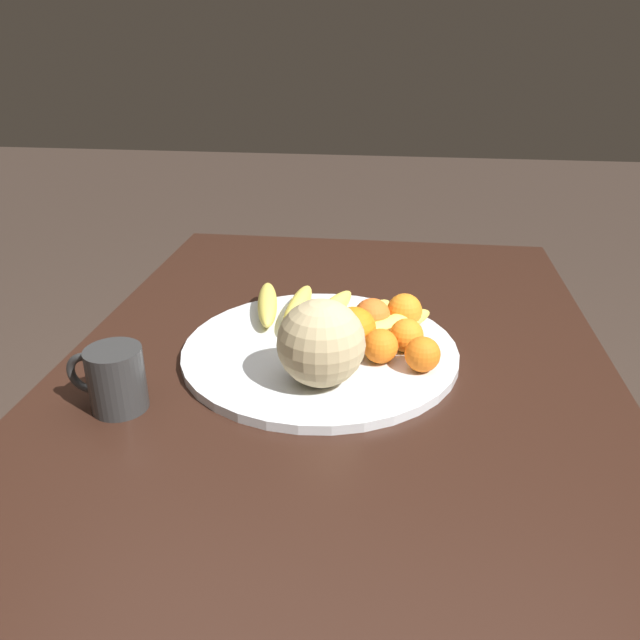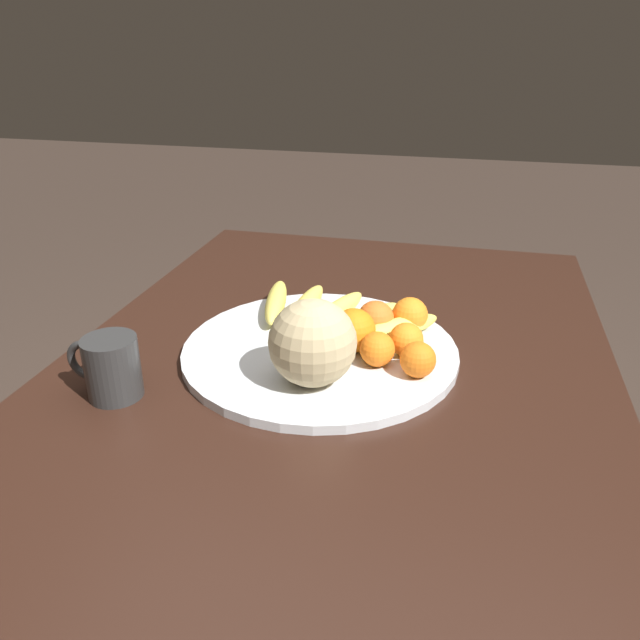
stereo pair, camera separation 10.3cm
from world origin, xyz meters
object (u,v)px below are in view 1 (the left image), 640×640
(produce_tag, at_px, (394,338))
(orange_mid_center, at_px, (406,335))
(orange_front_right, at_px, (354,329))
(orange_front_left, at_px, (423,354))
(orange_back_right, at_px, (381,346))
(orange_back_left, at_px, (404,311))
(orange_top_small, at_px, (372,316))
(melon, at_px, (321,343))
(fruit_bowl, at_px, (320,350))
(banana_bunch, at_px, (328,314))
(ceramic_mug, at_px, (115,379))
(kitchen_table, at_px, (335,418))

(produce_tag, bearing_deg, orange_mid_center, 47.48)
(orange_front_right, bearing_deg, orange_mid_center, 92.01)
(orange_front_left, height_order, orange_back_right, same)
(orange_back_left, height_order, orange_top_small, orange_top_small)
(orange_top_small, xyz_separation_m, produce_tag, (0.02, 0.04, -0.03))
(melon, xyz_separation_m, orange_back_left, (-0.21, 0.12, -0.03))
(orange_mid_center, relative_size, orange_back_right, 1.00)
(orange_mid_center, bearing_deg, produce_tag, -155.40)
(fruit_bowl, distance_m, orange_mid_center, 0.15)
(melon, bearing_deg, orange_back_left, 149.46)
(orange_front_left, height_order, produce_tag, orange_front_left)
(fruit_bowl, height_order, banana_bunch, banana_bunch)
(orange_front_right, relative_size, ceramic_mug, 0.62)
(orange_front_left, xyz_separation_m, orange_front_right, (-0.06, -0.11, 0.01))
(orange_back_right, xyz_separation_m, produce_tag, (-0.09, 0.02, -0.03))
(melon, bearing_deg, banana_bunch, -176.23)
(kitchen_table, bearing_deg, orange_back_left, 138.58)
(kitchen_table, distance_m, orange_front_right, 0.16)
(melon, bearing_deg, fruit_bowl, -171.82)
(orange_mid_center, height_order, orange_back_left, orange_back_left)
(fruit_bowl, xyz_separation_m, orange_front_right, (-0.00, 0.06, 0.04))
(orange_front_left, relative_size, orange_back_right, 1.00)
(orange_top_small, distance_m, produce_tag, 0.05)
(banana_bunch, xyz_separation_m, orange_mid_center, (0.09, 0.14, 0.01))
(orange_front_left, bearing_deg, orange_back_right, -106.21)
(orange_front_left, distance_m, ceramic_mug, 0.46)
(orange_top_small, bearing_deg, orange_front_left, 35.09)
(kitchen_table, xyz_separation_m, banana_bunch, (-0.12, -0.03, 0.14))
(melon, xyz_separation_m, orange_mid_center, (-0.12, 0.13, -0.04))
(kitchen_table, height_order, fruit_bowl, fruit_bowl)
(kitchen_table, relative_size, fruit_bowl, 2.88)
(fruit_bowl, distance_m, orange_front_right, 0.07)
(orange_back_right, bearing_deg, orange_front_right, -131.18)
(kitchen_table, relative_size, produce_tag, 16.80)
(banana_bunch, xyz_separation_m, orange_front_right, (0.09, 0.05, 0.02))
(melon, height_order, orange_back_left, melon)
(orange_front_left, relative_size, orange_back_left, 0.89)
(melon, xyz_separation_m, banana_bunch, (-0.20, -0.01, -0.05))
(orange_front_left, distance_m, orange_back_left, 0.16)
(fruit_bowl, distance_m, orange_top_small, 0.11)
(kitchen_table, height_order, ceramic_mug, ceramic_mug)
(banana_bunch, bearing_deg, orange_back_right, -125.72)
(fruit_bowl, xyz_separation_m, orange_top_small, (-0.06, 0.08, 0.04))
(banana_bunch, relative_size, orange_front_right, 4.75)
(melon, relative_size, orange_back_right, 2.36)
(orange_front_right, distance_m, orange_top_small, 0.07)
(melon, relative_size, produce_tag, 1.67)
(kitchen_table, relative_size, orange_front_right, 18.18)
(orange_front_right, bearing_deg, orange_front_left, 62.06)
(fruit_bowl, bearing_deg, kitchen_table, 45.91)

